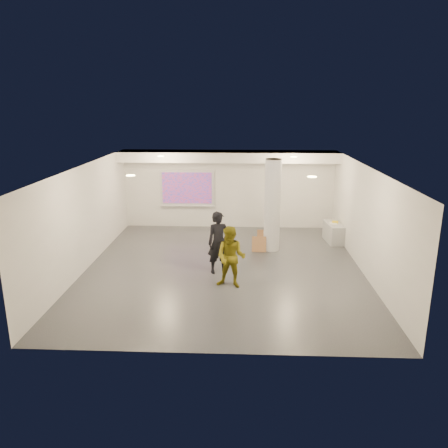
{
  "coord_description": "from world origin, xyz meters",
  "views": [
    {
      "loc": [
        0.55,
        -11.96,
        4.68
      ],
      "look_at": [
        0.0,
        0.4,
        1.25
      ],
      "focal_mm": 35.0,
      "sensor_mm": 36.0,
      "label": 1
    }
  ],
  "objects_px": {
    "woman": "(219,243)",
    "man": "(231,257)",
    "column": "(272,205)",
    "credenza": "(334,233)",
    "projection_screen": "(187,188)"
  },
  "relations": [
    {
      "from": "column",
      "to": "man",
      "type": "xyz_separation_m",
      "value": [
        -1.24,
        -3.08,
        -0.68
      ]
    },
    {
      "from": "woman",
      "to": "projection_screen",
      "type": "bearing_deg",
      "value": 87.97
    },
    {
      "from": "projection_screen",
      "to": "man",
      "type": "bearing_deg",
      "value": -72.04
    },
    {
      "from": "credenza",
      "to": "column",
      "type": "bearing_deg",
      "value": -162.73
    },
    {
      "from": "column",
      "to": "credenza",
      "type": "bearing_deg",
      "value": 23.13
    },
    {
      "from": "column",
      "to": "man",
      "type": "relative_size",
      "value": 1.83
    },
    {
      "from": "credenza",
      "to": "woman",
      "type": "xyz_separation_m",
      "value": [
        -3.84,
        -3.02,
        0.56
      ]
    },
    {
      "from": "woman",
      "to": "man",
      "type": "bearing_deg",
      "value": -88.95
    },
    {
      "from": "projection_screen",
      "to": "credenza",
      "type": "xyz_separation_m",
      "value": [
        5.32,
        -1.7,
        -1.2
      ]
    },
    {
      "from": "credenza",
      "to": "man",
      "type": "bearing_deg",
      "value": -136.52
    },
    {
      "from": "column",
      "to": "woman",
      "type": "distance_m",
      "value": 2.7
    },
    {
      "from": "column",
      "to": "woman",
      "type": "height_order",
      "value": "column"
    },
    {
      "from": "column",
      "to": "woman",
      "type": "xyz_separation_m",
      "value": [
        -1.62,
        -2.07,
        -0.61
      ]
    },
    {
      "from": "credenza",
      "to": "woman",
      "type": "bearing_deg",
      "value": -147.72
    },
    {
      "from": "column",
      "to": "man",
      "type": "bearing_deg",
      "value": -111.94
    }
  ]
}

